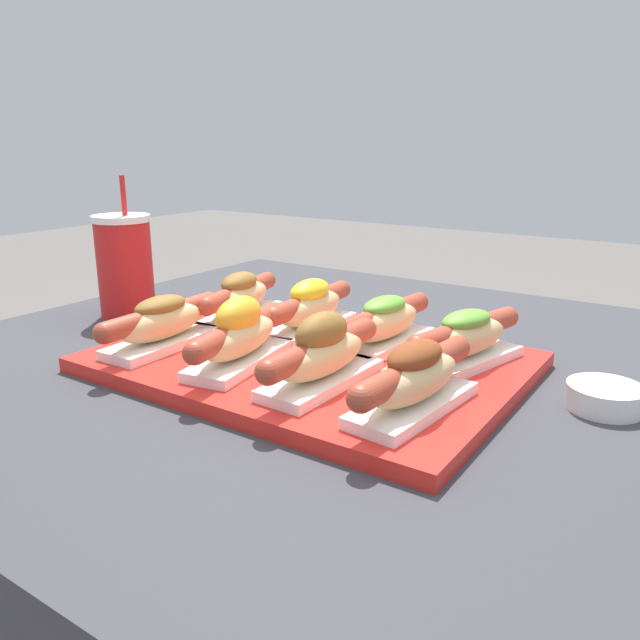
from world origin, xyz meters
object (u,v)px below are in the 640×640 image
at_px(drink_cup, 125,266).
at_px(hot_dog_5, 310,307).
at_px(serving_tray, 311,362).
at_px(hot_dog_1, 239,335).
at_px(hot_dog_7, 465,338).
at_px(hot_dog_2, 322,353).
at_px(hot_dog_3, 414,378).
at_px(hot_dog_6, 384,322).
at_px(hot_dog_4, 240,297).
at_px(hot_dog_0, 162,322).
at_px(sauce_bowl, 605,396).

bearing_deg(drink_cup, hot_dog_5, 7.99).
xyz_separation_m(serving_tray, hot_dog_5, (-0.06, 0.08, 0.04)).
bearing_deg(hot_dog_1, hot_dog_7, 33.87).
relative_size(serving_tray, hot_dog_1, 2.47).
xyz_separation_m(hot_dog_2, hot_dog_3, (0.11, -0.01, -0.00)).
height_order(hot_dog_6, hot_dog_7, same).
distance_m(hot_dog_5, drink_cup, 0.33).
relative_size(hot_dog_2, hot_dog_4, 1.02).
bearing_deg(hot_dog_4, hot_dog_5, 5.21).
bearing_deg(hot_dog_1, serving_tray, 54.96).
xyz_separation_m(hot_dog_5, drink_cup, (-0.32, -0.05, 0.03)).
bearing_deg(hot_dog_1, hot_dog_5, 92.95).
distance_m(serving_tray, hot_dog_0, 0.19).
height_order(serving_tray, drink_cup, drink_cup).
bearing_deg(hot_dog_5, hot_dog_7, -2.24).
xyz_separation_m(hot_dog_3, hot_dog_4, (-0.35, 0.15, 0.00)).
height_order(hot_dog_3, sauce_bowl, hot_dog_3).
distance_m(hot_dog_0, sauce_bowl, 0.52).
distance_m(hot_dog_4, sauce_bowl, 0.50).
bearing_deg(hot_dog_7, hot_dog_2, -125.14).
xyz_separation_m(sauce_bowl, drink_cup, (-0.70, -0.04, 0.07)).
relative_size(hot_dog_0, hot_dog_3, 1.00).
relative_size(hot_dog_1, hot_dog_7, 1.02).
bearing_deg(hot_dog_4, hot_dog_1, -49.06).
relative_size(hot_dog_0, hot_dog_1, 1.01).
height_order(hot_dog_6, drink_cup, drink_cup).
bearing_deg(hot_dog_1, hot_dog_2, 0.11).
distance_m(hot_dog_7, drink_cup, 0.55).
bearing_deg(drink_cup, hot_dog_1, -18.29).
distance_m(hot_dog_1, hot_dog_5, 0.15).
relative_size(hot_dog_3, hot_dog_4, 1.01).
bearing_deg(hot_dog_0, sauce_bowl, 17.25).
height_order(hot_dog_0, hot_dog_6, hot_dog_0).
relative_size(hot_dog_4, hot_dog_5, 0.98).
height_order(hot_dog_1, hot_dog_6, hot_dog_1).
bearing_deg(sauce_bowl, hot_dog_2, -150.30).
distance_m(serving_tray, hot_dog_5, 0.11).
height_order(serving_tray, sauce_bowl, sauce_bowl).
height_order(hot_dog_6, sauce_bowl, hot_dog_6).
height_order(hot_dog_1, hot_dog_5, hot_dog_1).
relative_size(serving_tray, hot_dog_7, 2.51).
distance_m(hot_dog_1, drink_cup, 0.35).
distance_m(serving_tray, sauce_bowl, 0.33).
distance_m(sauce_bowl, drink_cup, 0.71).
bearing_deg(hot_dog_5, hot_dog_6, -1.86).
xyz_separation_m(hot_dog_2, hot_dog_5, (-0.12, 0.15, -0.00)).
relative_size(serving_tray, hot_dog_4, 2.49).
height_order(hot_dog_3, drink_cup, drink_cup).
relative_size(hot_dog_2, hot_dog_3, 1.00).
bearing_deg(hot_dog_6, hot_dog_5, 178.14).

